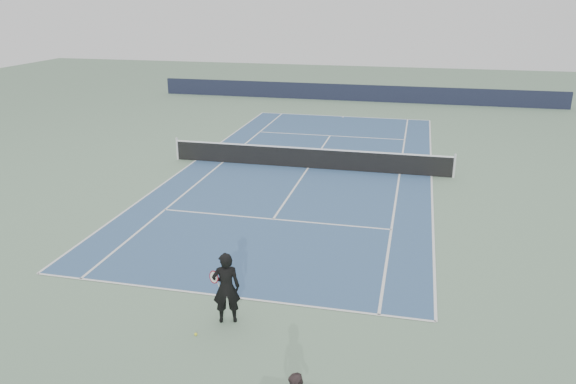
# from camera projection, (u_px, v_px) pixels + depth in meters

# --- Properties ---
(ground) EXTENTS (80.00, 80.00, 0.00)m
(ground) POSITION_uv_depth(u_px,v_px,m) (308.00, 168.00, 25.64)
(ground) COLOR gray
(court_surface) EXTENTS (10.97, 23.77, 0.01)m
(court_surface) POSITION_uv_depth(u_px,v_px,m) (308.00, 168.00, 25.64)
(court_surface) COLOR #365680
(court_surface) RESTS_ON ground
(tennis_net) EXTENTS (12.90, 0.10, 1.07)m
(tennis_net) POSITION_uv_depth(u_px,v_px,m) (308.00, 158.00, 25.47)
(tennis_net) COLOR silver
(tennis_net) RESTS_ON ground
(windscreen_far) EXTENTS (30.00, 0.25, 1.20)m
(windscreen_far) POSITION_uv_depth(u_px,v_px,m) (355.00, 93.00, 41.88)
(windscreen_far) COLOR black
(windscreen_far) RESTS_ON ground
(tennis_player) EXTENTS (0.85, 0.69, 1.81)m
(tennis_player) POSITION_uv_depth(u_px,v_px,m) (226.00, 288.00, 13.30)
(tennis_player) COLOR black
(tennis_player) RESTS_ON ground
(tennis_ball) EXTENTS (0.07, 0.07, 0.07)m
(tennis_ball) POSITION_uv_depth(u_px,v_px,m) (196.00, 334.00, 13.00)
(tennis_ball) COLOR yellow
(tennis_ball) RESTS_ON ground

